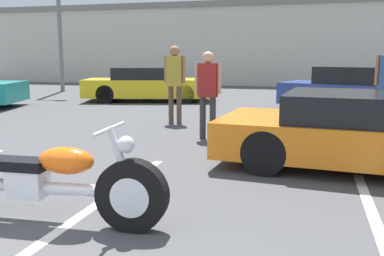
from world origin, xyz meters
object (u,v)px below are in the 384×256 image
(motorcycle, at_px, (41,182))
(spectator_by_show_car, at_px, (208,87))
(show_car_hood_open, at_px, (366,131))
(parked_car_mid_left_row, at_px, (147,85))
(parked_car_mid_right_row, at_px, (358,91))
(spectator_midground, at_px, (175,77))

(motorcycle, distance_m, spectator_by_show_car, 4.65)
(show_car_hood_open, xyz_separation_m, parked_car_mid_left_row, (-6.37, 7.68, 0.03))
(motorcycle, bearing_deg, spectator_by_show_car, 79.46)
(show_car_hood_open, bearing_deg, spectator_by_show_car, 154.71)
(motorcycle, xyz_separation_m, spectator_by_show_car, (0.56, 4.58, 0.59))
(motorcycle, relative_size, parked_car_mid_left_row, 0.54)
(show_car_hood_open, relative_size, parked_car_mid_right_row, 0.92)
(motorcycle, bearing_deg, parked_car_mid_right_row, 65.14)
(parked_car_mid_left_row, relative_size, parked_car_mid_right_row, 1.00)
(motorcycle, xyz_separation_m, show_car_hood_open, (3.26, 3.01, 0.13))
(parked_car_mid_right_row, bearing_deg, motorcycle, -92.54)
(spectator_by_show_car, relative_size, spectator_midground, 0.92)
(show_car_hood_open, height_order, spectator_by_show_car, show_car_hood_open)
(show_car_hood_open, relative_size, parked_car_mid_left_row, 0.91)
(parked_car_mid_left_row, distance_m, parked_car_mid_right_row, 6.96)
(spectator_by_show_car, bearing_deg, parked_car_mid_left_row, 121.01)
(show_car_hood_open, distance_m, parked_car_mid_right_row, 6.68)
(motorcycle, xyz_separation_m, parked_car_mid_left_row, (-3.11, 10.69, 0.16))
(motorcycle, height_order, spectator_midground, spectator_midground)
(show_car_hood_open, height_order, spectator_midground, show_car_hood_open)
(parked_car_mid_left_row, bearing_deg, parked_car_mid_right_row, -23.29)
(show_car_hood_open, xyz_separation_m, spectator_by_show_car, (-2.70, 1.57, 0.46))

